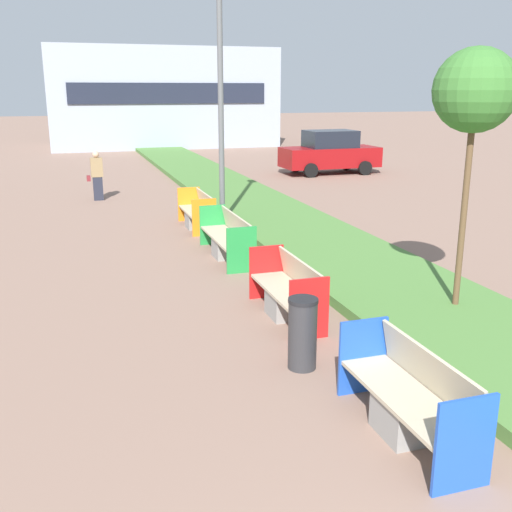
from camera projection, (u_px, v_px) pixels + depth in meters
planter_grass_strip at (311, 238)px, 14.42m from camera, size 2.80×120.00×0.18m
building_backdrop at (161, 98)px, 38.78m from camera, size 14.03×6.90×6.08m
bench_blue_frame at (409, 403)px, 6.30m from camera, size 0.65×1.99×0.94m
bench_red_frame at (288, 295)px, 9.62m from camera, size 0.65×1.98×0.94m
bench_green_frame at (228, 240)px, 13.04m from camera, size 0.65×2.47×0.94m
bench_orange_frame at (198, 214)px, 15.84m from camera, size 0.65×1.95×0.94m
litter_bin at (303, 333)px, 7.79m from camera, size 0.39×0.39×0.96m
street_lamp_post at (220, 82)px, 14.88m from camera, size 0.24×0.44×6.72m
sapling_tree_near at (475, 92)px, 8.86m from camera, size 1.26×1.26×4.17m
pedestrian_walking at (97, 176)px, 19.71m from camera, size 0.53×0.24×1.62m
parked_car_distant at (330, 152)px, 26.01m from camera, size 4.21×2.00×1.86m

